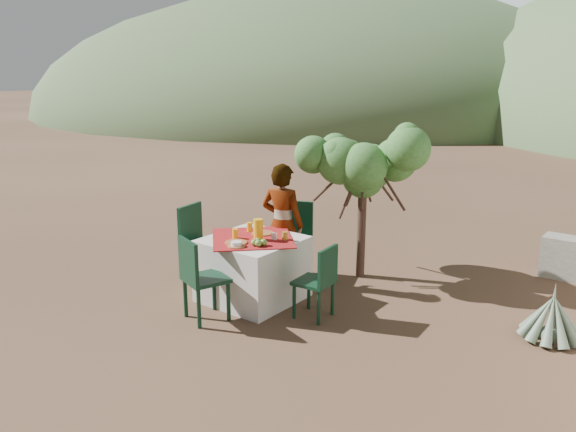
# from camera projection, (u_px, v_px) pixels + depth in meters

# --- Properties ---
(ground) EXTENTS (160.00, 160.00, 0.00)m
(ground) POSITION_uv_depth(u_px,v_px,m) (247.00, 313.00, 6.33)
(ground) COLOR #3E2A1C
(ground) RESTS_ON ground
(table) EXTENTS (1.30, 1.30, 0.76)m
(table) POSITION_uv_depth(u_px,v_px,m) (253.00, 268.00, 6.66)
(table) COLOR silver
(table) RESTS_ON ground
(chair_far) EXTENTS (0.59, 0.59, 0.99)m
(chair_far) POSITION_uv_depth(u_px,v_px,m) (294.00, 235.00, 7.42)
(chair_far) COLOR black
(chair_far) RESTS_ON ground
(chair_near) EXTENTS (0.55, 0.55, 0.94)m
(chair_near) POSITION_uv_depth(u_px,v_px,m) (199.00, 276.00, 6.03)
(chair_near) COLOR black
(chair_near) RESTS_ON ground
(chair_left) EXTENTS (0.53, 0.53, 0.99)m
(chair_left) POSITION_uv_depth(u_px,v_px,m) (198.00, 239.00, 7.24)
(chair_left) COLOR black
(chair_left) RESTS_ON ground
(chair_right) EXTENTS (0.41, 0.41, 0.83)m
(chair_right) POSITION_uv_depth(u_px,v_px,m) (319.00, 279.00, 6.10)
(chair_right) COLOR black
(chair_right) RESTS_ON ground
(person) EXTENTS (0.63, 0.47, 1.56)m
(person) POSITION_uv_depth(u_px,v_px,m) (282.00, 225.00, 7.06)
(person) COLOR #8C6651
(person) RESTS_ON ground
(shrub_tree) EXTENTS (1.52, 1.49, 1.79)m
(shrub_tree) POSITION_uv_depth(u_px,v_px,m) (369.00, 171.00, 7.17)
(shrub_tree) COLOR #402A20
(shrub_tree) RESTS_ON ground
(agave) EXTENTS (0.63, 0.64, 0.67)m
(agave) POSITION_uv_depth(u_px,v_px,m) (552.00, 318.00, 5.67)
(agave) COLOR #5F735D
(agave) RESTS_ON ground
(hill_near_left) EXTENTS (40.00, 40.00, 16.00)m
(hill_near_left) POSITION_uv_depth(u_px,v_px,m) (335.00, 111.00, 40.02)
(hill_near_left) COLOR #375731
(hill_near_left) RESTS_ON ground
(plate_far) EXTENTS (0.26, 0.26, 0.01)m
(plate_far) POSITION_uv_depth(u_px,v_px,m) (262.00, 233.00, 6.73)
(plate_far) COLOR brown
(plate_far) RESTS_ON table
(plate_near) EXTENTS (0.26, 0.26, 0.01)m
(plate_near) POSITION_uv_depth(u_px,v_px,m) (236.00, 242.00, 6.35)
(plate_near) COLOR brown
(plate_near) RESTS_ON table
(glass_far) EXTENTS (0.07, 0.07, 0.11)m
(glass_far) POSITION_uv_depth(u_px,v_px,m) (250.00, 227.00, 6.81)
(glass_far) COLOR #FFAF10
(glass_far) RESTS_ON table
(glass_near) EXTENTS (0.07, 0.07, 0.11)m
(glass_near) POSITION_uv_depth(u_px,v_px,m) (235.00, 234.00, 6.52)
(glass_near) COLOR #FFAF10
(glass_near) RESTS_ON table
(juice_pitcher) EXTENTS (0.11, 0.11, 0.25)m
(juice_pitcher) POSITION_uv_depth(u_px,v_px,m) (258.00, 229.00, 6.45)
(juice_pitcher) COLOR #FFAF10
(juice_pitcher) RESTS_ON table
(bowl_plate) EXTENTS (0.21, 0.21, 0.01)m
(bowl_plate) POSITION_uv_depth(u_px,v_px,m) (236.00, 246.00, 6.23)
(bowl_plate) COLOR brown
(bowl_plate) RESTS_ON table
(white_bowl) EXTENTS (0.12, 0.12, 0.05)m
(white_bowl) POSITION_uv_depth(u_px,v_px,m) (236.00, 244.00, 6.22)
(white_bowl) COLOR white
(white_bowl) RESTS_ON bowl_plate
(jar_left) EXTENTS (0.06, 0.06, 0.10)m
(jar_left) POSITION_uv_depth(u_px,v_px,m) (285.00, 236.00, 6.47)
(jar_left) COLOR #BD7E21
(jar_left) RESTS_ON table
(jar_right) EXTENTS (0.06, 0.06, 0.09)m
(jar_right) POSITION_uv_depth(u_px,v_px,m) (286.00, 236.00, 6.48)
(jar_right) COLOR #BD7E21
(jar_right) RESTS_ON table
(napkin_holder) EXTENTS (0.07, 0.05, 0.08)m
(napkin_holder) POSITION_uv_depth(u_px,v_px,m) (274.00, 236.00, 6.48)
(napkin_holder) COLOR white
(napkin_holder) RESTS_ON table
(fruit_cluster) EXTENTS (0.16, 0.15, 0.08)m
(fruit_cluster) POSITION_uv_depth(u_px,v_px,m) (259.00, 242.00, 6.25)
(fruit_cluster) COLOR olive
(fruit_cluster) RESTS_ON table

